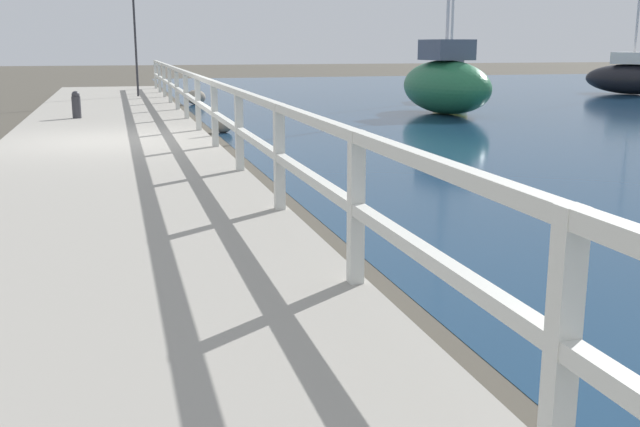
{
  "coord_description": "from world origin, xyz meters",
  "views": [
    {
      "loc": [
        0.17,
        -13.49,
        1.85
      ],
      "look_at": [
        2.89,
        -3.49,
        -0.49
      ],
      "focal_mm": 42.0,
      "sensor_mm": 36.0,
      "label": 1
    }
  ],
  "objects_px": {
    "mooring_bollard": "(76,105)",
    "sailboat_green": "(445,84)",
    "dock_lamp": "(134,19)",
    "sailboat_yellow": "(450,82)",
    "sailboat_black": "(632,77)"
  },
  "relations": [
    {
      "from": "sailboat_green",
      "to": "sailboat_black",
      "type": "bearing_deg",
      "value": 22.11
    },
    {
      "from": "mooring_bollard",
      "to": "sailboat_green",
      "type": "distance_m",
      "value": 9.65
    },
    {
      "from": "dock_lamp",
      "to": "sailboat_black",
      "type": "bearing_deg",
      "value": -1.37
    },
    {
      "from": "sailboat_yellow",
      "to": "sailboat_green",
      "type": "distance_m",
      "value": 5.53
    },
    {
      "from": "dock_lamp",
      "to": "sailboat_green",
      "type": "bearing_deg",
      "value": -38.09
    },
    {
      "from": "mooring_bollard",
      "to": "sailboat_black",
      "type": "bearing_deg",
      "value": 19.06
    },
    {
      "from": "mooring_bollard",
      "to": "dock_lamp",
      "type": "relative_size",
      "value": 0.18
    },
    {
      "from": "dock_lamp",
      "to": "sailboat_green",
      "type": "distance_m",
      "value": 10.31
    },
    {
      "from": "dock_lamp",
      "to": "sailboat_yellow",
      "type": "relative_size",
      "value": 0.65
    },
    {
      "from": "dock_lamp",
      "to": "sailboat_yellow",
      "type": "bearing_deg",
      "value": -7.1
    },
    {
      "from": "sailboat_yellow",
      "to": "sailboat_black",
      "type": "distance_m",
      "value": 8.02
    },
    {
      "from": "mooring_bollard",
      "to": "sailboat_black",
      "type": "height_order",
      "value": "sailboat_black"
    },
    {
      "from": "sailboat_green",
      "to": "sailboat_black",
      "type": "relative_size",
      "value": 1.04
    },
    {
      "from": "sailboat_yellow",
      "to": "sailboat_black",
      "type": "height_order",
      "value": "sailboat_black"
    },
    {
      "from": "mooring_bollard",
      "to": "sailboat_yellow",
      "type": "height_order",
      "value": "sailboat_yellow"
    }
  ]
}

